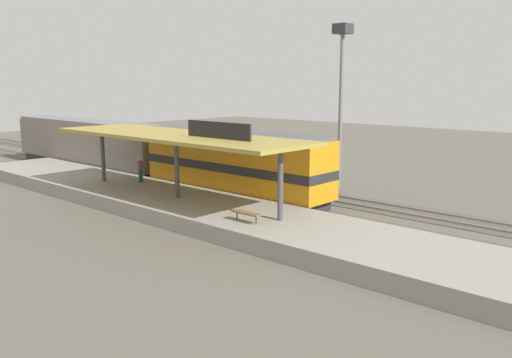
% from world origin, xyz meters
% --- Properties ---
extents(ground_plane, '(120.00, 120.00, 0.00)m').
position_xyz_m(ground_plane, '(2.00, 0.00, 0.00)').
color(ground_plane, '#5B564C').
extents(track_near, '(3.20, 110.00, 0.16)m').
position_xyz_m(track_near, '(0.00, 0.00, 0.03)').
color(track_near, '#4E4941').
rests_on(track_near, ground).
extents(track_far, '(3.20, 110.00, 0.16)m').
position_xyz_m(track_far, '(4.60, 0.00, 0.03)').
color(track_far, '#4E4941').
rests_on(track_far, ground).
extents(platform, '(6.00, 44.00, 0.90)m').
position_xyz_m(platform, '(-4.60, 0.00, 0.45)').
color(platform, gray).
rests_on(platform, ground).
extents(station_canopy, '(5.20, 18.00, 4.70)m').
position_xyz_m(station_canopy, '(-4.60, -0.09, 4.53)').
color(station_canopy, '#47474C').
rests_on(station_canopy, platform).
extents(platform_bench, '(0.44, 1.70, 0.50)m').
position_xyz_m(platform_bench, '(-6.00, -7.00, 1.34)').
color(platform_bench, '#333338').
rests_on(platform_bench, platform).
extents(locomotive, '(2.93, 14.43, 4.44)m').
position_xyz_m(locomotive, '(0.00, -0.25, 2.41)').
color(locomotive, '#28282D').
rests_on(locomotive, track_near).
extents(passenger_carriage_single, '(2.90, 20.00, 4.24)m').
position_xyz_m(passenger_carriage_single, '(0.00, 17.75, 2.31)').
color(passenger_carriage_single, '#28282D').
rests_on(passenger_carriage_single, track_near).
extents(light_mast, '(1.10, 1.10, 11.70)m').
position_xyz_m(light_mast, '(7.80, -3.28, 8.40)').
color(light_mast, slate).
rests_on(light_mast, ground).
extents(person_waiting, '(0.34, 0.34, 1.71)m').
position_xyz_m(person_waiting, '(-3.16, 5.68, 1.85)').
color(person_waiting, '#23603D').
rests_on(person_waiting, platform).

